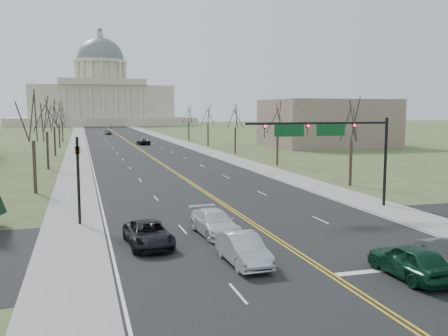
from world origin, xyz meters
TOP-DOWN VIEW (x-y plane):
  - ground at (0.00, 0.00)m, footprint 600.00×600.00m
  - road at (0.00, 110.00)m, footprint 20.00×380.00m
  - cross_road at (0.00, 6.00)m, footprint 120.00×14.00m
  - sidewalk_left at (-12.00, 110.00)m, footprint 4.00×380.00m
  - sidewalk_right at (12.00, 110.00)m, footprint 4.00×380.00m
  - center_line at (0.00, 110.00)m, footprint 0.42×380.00m
  - edge_line_left at (-9.80, 110.00)m, footprint 0.15×380.00m
  - edge_line_right at (9.80, 110.00)m, footprint 0.15×380.00m
  - stop_bar at (5.00, -1.00)m, footprint 9.50×0.50m
  - capitol at (0.00, 249.91)m, footprint 90.00×60.00m
  - signal_mast at (7.45, 13.50)m, footprint 12.12×0.44m
  - signal_left at (-11.50, 13.50)m, footprint 0.32×0.36m
  - tree_r_0 at (15.50, 24.00)m, footprint 3.74×3.74m
  - tree_l_0 at (-15.50, 28.00)m, footprint 3.96×3.96m
  - tree_r_1 at (15.50, 44.00)m, footprint 3.74×3.74m
  - tree_l_1 at (-15.50, 48.00)m, footprint 3.96×3.96m
  - tree_r_2 at (15.50, 64.00)m, footprint 3.74×3.74m
  - tree_l_2 at (-15.50, 68.00)m, footprint 3.96×3.96m
  - tree_r_3 at (15.50, 84.00)m, footprint 3.74×3.74m
  - tree_l_3 at (-15.50, 88.00)m, footprint 3.96×3.96m
  - tree_r_4 at (15.50, 104.00)m, footprint 3.74×3.74m
  - tree_l_4 at (-15.50, 108.00)m, footprint 3.96×3.96m
  - bldg_right_mass at (40.00, 76.00)m, footprint 25.00×20.00m
  - car_nb_inner_lead at (3.36, -2.30)m, footprint 2.04×4.86m
  - car_sb_inner_lead at (-3.50, 1.85)m, footprint 1.78×4.72m
  - car_sb_outer_lead at (-7.69, 6.57)m, footprint 2.65×5.21m
  - car_sb_inner_second at (-3.33, 8.10)m, footprint 2.56×5.38m
  - car_far_nb at (2.26, 90.99)m, footprint 2.86×5.14m
  - car_far_sb at (-2.91, 140.07)m, footprint 2.26×4.41m

SIDE VIEW (x-z plane):
  - ground at x=0.00m, z-range 0.00..0.00m
  - road at x=0.00m, z-range 0.00..0.01m
  - cross_road at x=0.00m, z-range 0.00..0.01m
  - sidewalk_left at x=-12.00m, z-range 0.00..0.03m
  - sidewalk_right at x=12.00m, z-range 0.00..0.03m
  - center_line at x=0.00m, z-range 0.01..0.02m
  - edge_line_left at x=-9.80m, z-range 0.01..0.02m
  - edge_line_right at x=9.80m, z-range 0.01..0.02m
  - stop_bar at x=5.00m, z-range 0.01..0.02m
  - car_far_nb at x=2.26m, z-range 0.01..1.37m
  - car_sb_outer_lead at x=-7.69m, z-range 0.01..1.42m
  - car_far_sb at x=-2.91m, z-range 0.01..1.45m
  - car_sb_inner_second at x=-3.33m, z-range 0.01..1.53m
  - car_sb_inner_lead at x=-3.50m, z-range 0.01..1.55m
  - car_nb_inner_lead at x=3.36m, z-range 0.01..1.65m
  - signal_left at x=-11.50m, z-range 0.71..6.71m
  - bldg_right_mass at x=40.00m, z-range 0.00..10.00m
  - signal_mast at x=7.45m, z-range 2.16..9.36m
  - tree_r_0 at x=15.50m, z-range 2.30..10.80m
  - tree_r_1 at x=15.50m, z-range 2.30..10.80m
  - tree_r_2 at x=15.50m, z-range 2.30..10.80m
  - tree_r_3 at x=15.50m, z-range 2.30..10.80m
  - tree_r_4 at x=15.50m, z-range 2.30..10.80m
  - tree_l_0 at x=-15.50m, z-range 2.44..11.44m
  - tree_l_1 at x=-15.50m, z-range 2.44..11.44m
  - tree_l_2 at x=-15.50m, z-range 2.44..11.44m
  - tree_l_3 at x=-15.50m, z-range 2.44..11.44m
  - tree_l_4 at x=-15.50m, z-range 2.44..11.44m
  - capitol at x=0.00m, z-range -10.80..39.20m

